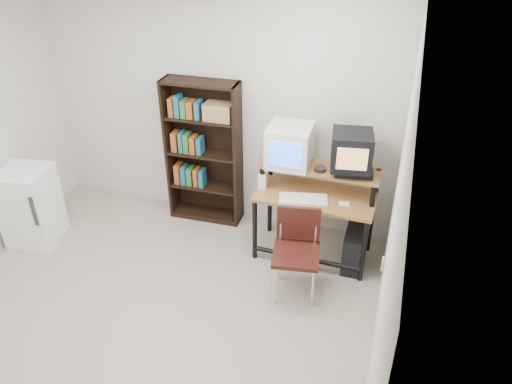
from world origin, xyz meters
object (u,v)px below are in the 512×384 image
(crt_monitor, at_px, (290,145))
(mini_fridge, at_px, (31,205))
(school_chair, at_px, (297,244))
(crt_tv, at_px, (352,150))
(pc_tower, at_px, (354,248))
(computer_desk, at_px, (316,198))
(bookshelf, at_px, (204,150))

(crt_monitor, xyz_separation_m, mini_fridge, (-2.66, -0.76, -0.75))
(mini_fridge, bearing_deg, crt_monitor, 5.93)
(mini_fridge, bearing_deg, school_chair, -8.89)
(mini_fridge, bearing_deg, crt_tv, 2.39)
(pc_tower, bearing_deg, mini_fridge, -170.79)
(computer_desk, height_order, crt_tv, crt_tv)
(computer_desk, relative_size, crt_monitor, 2.72)
(bookshelf, bearing_deg, computer_desk, -16.22)
(crt_monitor, relative_size, school_chair, 0.52)
(bookshelf, relative_size, mini_fridge, 1.95)
(school_chair, bearing_deg, bookshelf, 134.92)
(crt_tv, distance_m, bookshelf, 1.70)
(crt_tv, height_order, school_chair, crt_tv)
(crt_monitor, xyz_separation_m, pc_tower, (0.76, -0.19, -0.96))
(bookshelf, distance_m, mini_fridge, 1.96)
(bookshelf, height_order, mini_fridge, bookshelf)
(computer_desk, bearing_deg, crt_monitor, 162.39)
(bookshelf, xyz_separation_m, mini_fridge, (-1.63, -0.99, -0.43))
(school_chair, bearing_deg, computer_desk, 76.26)
(crt_tv, bearing_deg, pc_tower, -53.12)
(computer_desk, distance_m, bookshelf, 1.40)
(computer_desk, height_order, crt_monitor, crt_monitor)
(pc_tower, distance_m, bookshelf, 1.95)
(crt_tv, height_order, mini_fridge, crt_tv)
(crt_monitor, xyz_separation_m, bookshelf, (-1.03, 0.24, -0.32))
(mini_fridge, bearing_deg, computer_desk, 2.32)
(crt_tv, relative_size, pc_tower, 0.95)
(crt_tv, bearing_deg, bookshelf, 161.05)
(pc_tower, bearing_deg, school_chair, -133.91)
(pc_tower, relative_size, bookshelf, 0.27)
(crt_tv, bearing_deg, crt_monitor, 166.79)
(crt_tv, xyz_separation_m, school_chair, (-0.34, -0.66, -0.70))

